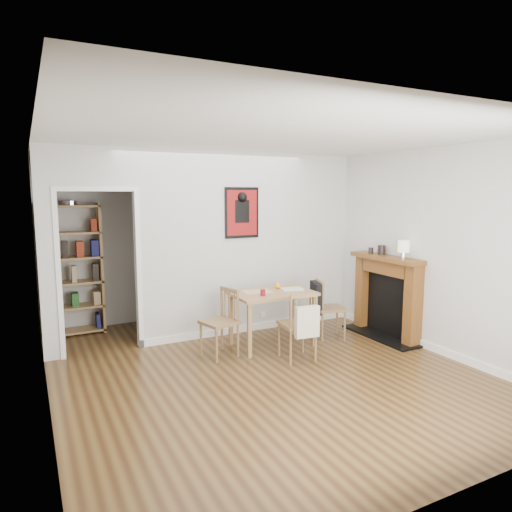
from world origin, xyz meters
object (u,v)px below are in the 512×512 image
dining_table (272,298)px  chair_left (219,323)px  chair_right (329,308)px  mantel_lamp (404,247)px  bookshelf (73,270)px  ceramic_jar_b (371,250)px  orange_fruit (277,286)px  ceramic_jar_a (382,250)px  notebook (292,289)px  fireplace (387,294)px  chair_front (298,325)px  red_glass (263,292)px

dining_table → chair_left: (-0.79, -0.06, -0.22)m
chair_right → mantel_lamp: 1.31m
bookshelf → ceramic_jar_b: bookshelf is taller
dining_table → orange_fruit: (0.16, 0.15, 0.13)m
ceramic_jar_a → chair_right: bearing=168.4°
orange_fruit → notebook: bearing=-44.7°
fireplace → ceramic_jar_b: size_ratio=14.08×
chair_right → orange_fruit: (-0.71, 0.22, 0.34)m
mantel_lamp → ceramic_jar_b: mantel_lamp is taller
chair_right → ceramic_jar_b: ceramic_jar_b is taller
ceramic_jar_b → ceramic_jar_a: bearing=-60.4°
chair_right → orange_fruit: chair_right is taller
chair_right → chair_front: size_ratio=0.96×
fireplace → red_glass: (-1.86, 0.24, 0.16)m
chair_front → ceramic_jar_a: size_ratio=6.53×
fireplace → orange_fruit: 1.58m
red_glass → orange_fruit: (0.38, 0.30, -0.01)m
dining_table → red_glass: (-0.22, -0.14, 0.13)m
fireplace → notebook: bearing=163.6°
chair_left → ceramic_jar_b: size_ratio=9.60×
bookshelf → ceramic_jar_a: 4.42m
chair_front → bookshelf: bookshelf is taller
chair_front → orange_fruit: bearing=79.5°
dining_table → chair_right: size_ratio=1.30×
chair_right → mantel_lamp: mantel_lamp is taller
chair_left → fireplace: bearing=-7.6°
dining_table → red_glass: size_ratio=12.71×
notebook → red_glass: bearing=-163.6°
chair_front → ceramic_jar_a: bearing=12.6°
fireplace → ceramic_jar_b: (-0.07, 0.29, 0.59)m
notebook → ceramic_jar_a: ceramic_jar_a is taller
ceramic_jar_a → ceramic_jar_b: size_ratio=1.48×
orange_fruit → dining_table: bearing=-137.4°
notebook → ceramic_jar_b: 1.35m
chair_left → ceramic_jar_a: bearing=-4.0°
bookshelf → dining_table: bearing=-37.5°
notebook → mantel_lamp: size_ratio=1.15×
fireplace → notebook: 1.40m
chair_left → chair_front: size_ratio=0.99×
dining_table → chair_front: size_ratio=1.25×
red_glass → ceramic_jar_b: size_ratio=0.95×
mantel_lamp → notebook: bearing=151.3°
mantel_lamp → ceramic_jar_b: size_ratio=2.76×
chair_front → notebook: 0.73m
chair_left → fireplace: (2.43, -0.32, 0.19)m
chair_right → fireplace: fireplace is taller
notebook → orange_fruit: bearing=135.3°
chair_right → chair_left: bearing=179.6°
chair_left → bookshelf: (-1.50, 1.81, 0.50)m
ceramic_jar_a → dining_table: bearing=172.0°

